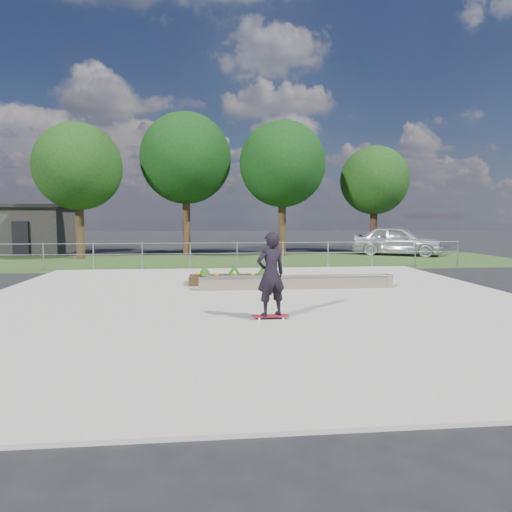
% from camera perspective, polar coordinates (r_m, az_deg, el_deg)
% --- Properties ---
extents(ground, '(120.00, 120.00, 0.00)m').
position_cam_1_polar(ground, '(12.28, -0.21, -5.74)').
color(ground, black).
rests_on(ground, ground).
extents(grass_verge, '(30.00, 8.00, 0.02)m').
position_cam_1_polar(grass_verge, '(23.15, -2.90, -0.65)').
color(grass_verge, '#2B451B').
rests_on(grass_verge, ground).
extents(concrete_slab, '(15.00, 15.00, 0.06)m').
position_cam_1_polar(concrete_slab, '(12.27, -0.21, -5.60)').
color(concrete_slab, '#A9A596').
rests_on(concrete_slab, ground).
extents(fence, '(20.06, 0.06, 1.20)m').
position_cam_1_polar(fence, '(19.60, -2.38, 0.55)').
color(fence, gray).
rests_on(fence, ground).
extents(building, '(8.40, 5.40, 3.00)m').
position_cam_1_polar(building, '(32.63, -29.03, 3.01)').
color(building, '#2B2A27').
rests_on(building, ground).
extents(tree_far_left, '(4.55, 4.55, 7.15)m').
position_cam_1_polar(tree_far_left, '(26.04, -21.37, 10.32)').
color(tree_far_left, '#352315').
rests_on(tree_far_left, ground).
extents(tree_mid_left, '(5.25, 5.25, 8.25)m').
position_cam_1_polar(tree_mid_left, '(27.24, -8.78, 11.94)').
color(tree_mid_left, '#332114').
rests_on(tree_mid_left, ground).
extents(tree_mid_right, '(4.90, 4.90, 7.70)m').
position_cam_1_polar(tree_mid_right, '(26.50, 3.32, 11.37)').
color(tree_mid_right, '#302113').
rests_on(tree_mid_right, ground).
extents(tree_far_right, '(4.20, 4.20, 6.60)m').
position_cam_1_polar(tree_far_right, '(29.41, 14.60, 9.11)').
color(tree_far_right, black).
rests_on(tree_far_right, ground).
extents(grind_ledge, '(6.00, 0.44, 0.43)m').
position_cam_1_polar(grind_ledge, '(14.12, 5.12, -3.26)').
color(grind_ledge, brown).
rests_on(grind_ledge, concrete_slab).
extents(planter_bed, '(3.00, 1.20, 0.61)m').
position_cam_1_polar(planter_bed, '(15.25, -2.69, -2.71)').
color(planter_bed, black).
rests_on(planter_bed, concrete_slab).
extents(skateboarder, '(0.80, 0.63, 1.90)m').
position_cam_1_polar(skateboarder, '(9.82, 1.87, -2.29)').
color(skateboarder, white).
rests_on(skateboarder, concrete_slab).
extents(parked_car, '(5.38, 4.32, 1.72)m').
position_cam_1_polar(parked_car, '(27.88, 17.27, 1.84)').
color(parked_car, silver).
rests_on(parked_car, ground).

